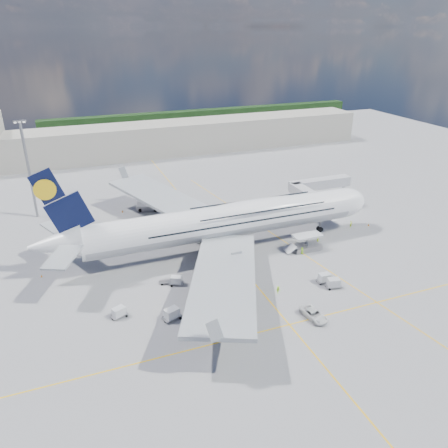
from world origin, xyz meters
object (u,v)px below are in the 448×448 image
object	(u,v)px
cone_wing_right_inner	(213,284)
dolly_back	(119,312)
dolly_row_a	(172,314)
crew_wing	(191,289)
cargo_loader	(306,245)
baggage_tug	(212,270)
cone_wing_right_outer	(225,305)
crew_van	(302,251)
cone_wing_left_outer	(122,211)
crew_tug	(278,290)
service_van	(314,314)
cone_wing_left_inner	(179,218)
airliner	(226,221)
crew_nose	(351,224)
dolly_row_c	(176,280)
catering_truck_outer	(148,205)
cone_tail	(41,276)
light_mast	(29,169)
dolly_nose_far	(334,283)
catering_truck_inner	(187,227)
crew_loader	(318,240)
dolly_row_b	(167,281)
jet_bridge	(315,189)
dolly_nose_near	(324,278)
cone_nose	(369,225)

from	to	relation	value
cone_wing_right_inner	dolly_back	bearing A→B (deg)	-168.42
dolly_row_a	crew_wing	world-z (taller)	dolly_row_a
dolly_back	cargo_loader	bearing A→B (deg)	-11.29
baggage_tug	cone_wing_right_outer	distance (m)	12.11
crew_van	cone_wing_left_outer	size ratio (longest dim) A/B	2.65
crew_tug	cargo_loader	bearing A→B (deg)	47.72
service_van	crew_wing	bearing A→B (deg)	131.41
baggage_tug	cone_wing_left_inner	size ratio (longest dim) A/B	5.19
airliner	crew_nose	bearing A→B (deg)	-1.24
dolly_row_c	crew_tug	distance (m)	19.82
catering_truck_outer	crew_van	world-z (taller)	catering_truck_outer
cone_wing_left_outer	cone_wing_right_inner	size ratio (longest dim) A/B	1.12
dolly_row_c	cone_tail	bearing A→B (deg)	177.83
light_mast	dolly_nose_far	distance (m)	79.78
cone_wing_left_outer	crew_van	bearing A→B (deg)	-49.15
cone_wing_left_inner	service_van	bearing A→B (deg)	-78.48
crew_tug	catering_truck_inner	bearing A→B (deg)	108.89
dolly_row_a	cone_tail	bearing A→B (deg)	111.87
crew_loader	crew_nose	bearing A→B (deg)	36.49
airliner	crew_van	world-z (taller)	airliner
dolly_row_c	crew_van	size ratio (longest dim) A/B	1.95
crew_wing	cone_wing_right_inner	size ratio (longest dim) A/B	2.78
dolly_row_b	crew_loader	distance (m)	37.41
jet_bridge	cone_wing_right_inner	xyz separation A→B (m)	(-37.61, -24.45, -6.59)
light_mast	cone_tail	size ratio (longest dim) A/B	50.47
airliner	cone_wing_left_inner	distance (m)	21.54
service_van	cone_tail	bearing A→B (deg)	136.69
jet_bridge	cone_wing_left_inner	distance (m)	36.81
dolly_row_a	cone_tail	xyz separation A→B (m)	(-21.04, 23.00, -0.87)
dolly_row_c	baggage_tug	distance (m)	8.13
dolly_nose_near	crew_van	size ratio (longest dim) A/B	1.90
dolly_row_c	cone_wing_left_inner	distance (m)	31.91
catering_truck_outer	crew_wing	distance (m)	43.31
jet_bridge	crew_wing	size ratio (longest dim) A/B	12.42
catering_truck_outer	cone_wing_left_outer	xyz separation A→B (m)	(-6.92, 1.34, -1.45)
service_van	cone_wing_left_inner	xyz separation A→B (m)	(-10.12, 49.66, -0.49)
light_mast	airliner	bearing A→B (deg)	-41.00
dolly_back	cone_tail	distance (m)	22.89
jet_bridge	crew_wing	world-z (taller)	jet_bridge
dolly_nose_far	light_mast	bearing A→B (deg)	145.67
dolly_row_b	baggage_tug	size ratio (longest dim) A/B	0.98
dolly_nose_far	baggage_tug	world-z (taller)	dolly_nose_far
dolly_nose_near	crew_nose	xyz separation A→B (m)	(20.66, 19.81, -0.15)
dolly_back	dolly_row_a	bearing A→B (deg)	-49.53
baggage_tug	crew_loader	bearing A→B (deg)	4.03
dolly_row_a	crew_van	size ratio (longest dim) A/B	2.26
crew_van	cone_nose	xyz separation A→B (m)	(23.52, 7.06, -0.52)
dolly_row_c	crew_nose	world-z (taller)	dolly_row_c
catering_truck_outer	cone_wing_right_inner	bearing A→B (deg)	-63.84
crew_wing	crew_van	xyz separation A→B (m)	(27.64, 6.02, 0.05)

